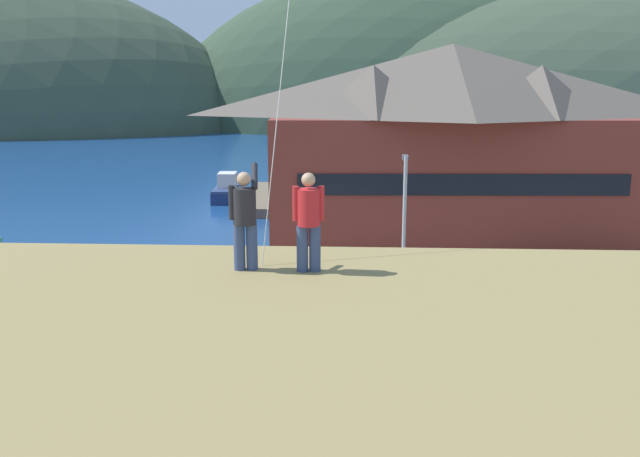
% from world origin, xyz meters
% --- Properties ---
extents(ground_plane, '(600.00, 600.00, 0.00)m').
position_xyz_m(ground_plane, '(0.00, 0.00, 0.00)').
color(ground_plane, '#66604C').
extents(parking_lot_pad, '(40.00, 20.00, 0.10)m').
position_xyz_m(parking_lot_pad, '(0.00, 5.00, 0.05)').
color(parking_lot_pad, gray).
rests_on(parking_lot_pad, ground).
extents(bay_water, '(360.00, 84.00, 0.03)m').
position_xyz_m(bay_water, '(0.00, 60.00, 0.01)').
color(bay_water, navy).
rests_on(bay_water, ground).
extents(far_hill_east_peak, '(102.94, 56.80, 60.76)m').
position_xyz_m(far_hill_east_peak, '(15.14, 118.63, 0.00)').
color(far_hill_east_peak, '#334733').
rests_on(far_hill_east_peak, ground).
extents(far_hill_center_saddle, '(118.18, 61.62, 51.71)m').
position_xyz_m(far_hill_center_saddle, '(45.52, 111.92, 0.00)').
color(far_hill_center_saddle, '#3D4C38').
rests_on(far_hill_center_saddle, ground).
extents(harbor_lodge, '(21.63, 10.50, 11.21)m').
position_xyz_m(harbor_lodge, '(6.98, 20.87, 5.97)').
color(harbor_lodge, brown).
rests_on(harbor_lodge, ground).
extents(storage_shed_waterside, '(4.64, 5.43, 4.46)m').
position_xyz_m(storage_shed_waterside, '(2.46, 22.93, 2.32)').
color(storage_shed_waterside, '#338475').
rests_on(storage_shed_waterside, ground).
extents(wharf_dock, '(3.20, 12.10, 0.70)m').
position_xyz_m(wharf_dock, '(-5.03, 32.40, 0.35)').
color(wharf_dock, '#70604C').
rests_on(wharf_dock, ground).
extents(moored_boat_wharfside, '(2.31, 6.22, 2.16)m').
position_xyz_m(moored_boat_wharfside, '(-8.33, 33.94, 0.72)').
color(moored_boat_wharfside, navy).
rests_on(moored_boat_wharfside, ground).
extents(moored_boat_outer_mooring, '(2.39, 6.44, 2.16)m').
position_xyz_m(moored_boat_outer_mooring, '(-1.70, 33.24, 0.72)').
color(moored_boat_outer_mooring, '#A8A399').
rests_on(moored_boat_outer_mooring, ground).
extents(parked_car_back_row_left, '(4.27, 2.19, 1.82)m').
position_xyz_m(parked_car_back_row_left, '(-4.38, 6.03, 1.06)').
color(parked_car_back_row_left, '#236633').
rests_on(parked_car_back_row_left, parking_lot_pad).
extents(parked_car_front_row_silver, '(4.29, 2.23, 1.82)m').
position_xyz_m(parked_car_front_row_silver, '(5.96, 6.19, 1.06)').
color(parked_car_front_row_silver, '#9EA3A8').
rests_on(parked_car_front_row_silver, parking_lot_pad).
extents(parked_car_mid_row_near, '(4.31, 2.28, 1.82)m').
position_xyz_m(parked_car_mid_row_near, '(-9.85, 7.45, 1.06)').
color(parked_car_mid_row_near, silver).
rests_on(parked_car_mid_row_near, parking_lot_pad).
extents(parked_car_corner_spot, '(4.36, 2.38, 1.82)m').
position_xyz_m(parked_car_corner_spot, '(10.65, 7.52, 1.06)').
color(parked_car_corner_spot, '#9EA3A8').
rests_on(parked_car_corner_spot, parking_lot_pad).
extents(parked_car_front_row_end, '(4.29, 2.23, 1.82)m').
position_xyz_m(parked_car_front_row_end, '(-6.02, -0.66, 1.06)').
color(parked_car_front_row_end, slate).
rests_on(parked_car_front_row_end, parking_lot_pad).
extents(parking_light_pole, '(0.24, 0.78, 6.03)m').
position_xyz_m(parking_light_pole, '(3.69, 10.56, 3.64)').
color(parking_light_pole, '#ADADB2').
rests_on(parking_light_pole, parking_lot_pad).
extents(person_kite_flyer, '(0.52, 0.68, 1.86)m').
position_xyz_m(person_kite_flyer, '(-0.42, -6.39, 6.97)').
color(person_kite_flyer, '#384770').
rests_on(person_kite_flyer, grassy_hill_foreground).
extents(person_companion, '(0.55, 0.40, 1.74)m').
position_xyz_m(person_companion, '(0.70, -6.44, 6.95)').
color(person_companion, '#384770').
rests_on(person_companion, grassy_hill_foreground).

